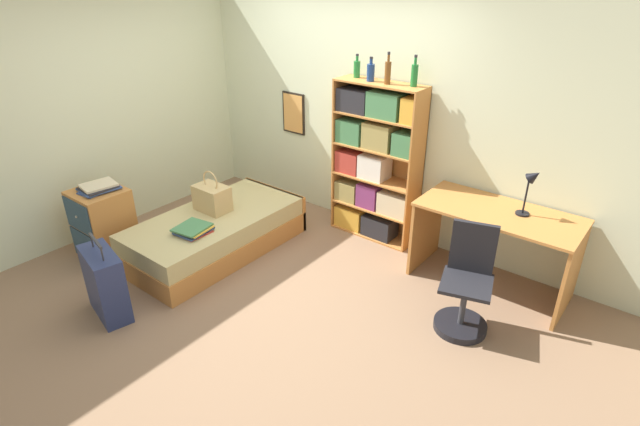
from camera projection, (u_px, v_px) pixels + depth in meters
The scene contains 17 objects.
ground_plane at pixel (260, 270), 4.91m from camera, with size 14.00×14.00×0.00m, color #84664C.
wall_back at pixel (352, 108), 5.40m from camera, with size 10.00×0.09×2.60m.
wall_left at pixel (122, 107), 5.43m from camera, with size 0.06×10.00×2.60m.
bed at pixel (217, 232), 5.18m from camera, with size 0.91×1.83×0.41m.
handbag at pixel (212, 198), 5.12m from camera, with size 0.36×0.24×0.44m.
book_stack_on_bed at pixel (193, 229), 4.74m from camera, with size 0.33×0.35×0.07m.
suitcase at pixel (105, 284), 4.18m from camera, with size 0.54×0.33×0.73m.
dresser at pixel (103, 223), 5.04m from camera, with size 0.49×0.49×0.71m.
magazine_pile_on_dresser at pixel (99, 187), 4.88m from camera, with size 0.32×0.38×0.07m.
bookcase at pixel (374, 163), 5.22m from camera, with size 0.94×0.31×1.67m.
bottle_green at pixel (357, 69), 4.99m from camera, with size 0.07×0.07×0.23m.
bottle_brown at pixel (371, 72), 4.83m from camera, with size 0.08×0.08×0.23m.
bottle_clear at pixel (388, 72), 4.71m from camera, with size 0.06×0.06×0.30m.
bottle_blue at pixel (414, 74), 4.61m from camera, with size 0.06×0.06×0.29m.
desk at pixel (496, 234), 4.44m from camera, with size 1.38×0.66×0.77m.
desk_lamp at pixel (532, 184), 4.14m from camera, with size 0.16×0.12×0.44m.
desk_chair at pixel (465, 296), 4.04m from camera, with size 0.49×0.49×0.90m.
Camera 1 is at (3.03, -2.87, 2.71)m, focal length 28.00 mm.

